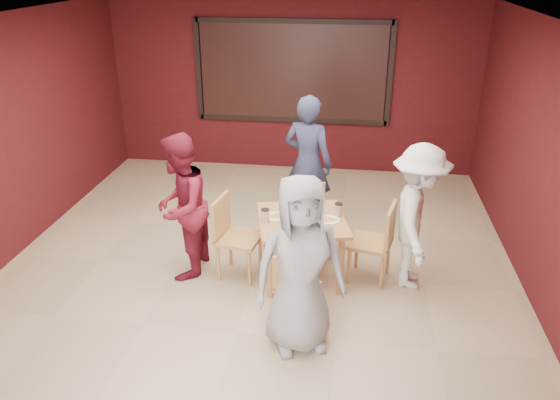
# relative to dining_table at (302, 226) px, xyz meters

# --- Properties ---
(floor) EXTENTS (7.00, 7.00, 0.00)m
(floor) POSITION_rel_dining_table_xyz_m (-0.52, 0.02, -0.66)
(floor) COLOR tan
(floor) RESTS_ON ground
(window_blinds) EXTENTS (3.00, 0.02, 1.50)m
(window_blinds) POSITION_rel_dining_table_xyz_m (-0.52, 3.47, 0.99)
(window_blinds) COLOR black
(dining_table) EXTENTS (1.13, 1.13, 0.90)m
(dining_table) POSITION_rel_dining_table_xyz_m (0.00, 0.00, 0.00)
(dining_table) COLOR #C1814F
(dining_table) RESTS_ON floor
(chair_front) EXTENTS (0.48, 0.48, 0.77)m
(chair_front) POSITION_rel_dining_table_xyz_m (0.02, -0.86, -0.22)
(chair_front) COLOR #B08444
(chair_front) RESTS_ON floor
(chair_back) EXTENTS (0.48, 0.48, 0.84)m
(chair_back) POSITION_rel_dining_table_xyz_m (0.02, 0.69, -0.18)
(chair_back) COLOR #B08444
(chair_back) RESTS_ON floor
(chair_left) EXTENTS (0.52, 0.52, 0.95)m
(chair_left) POSITION_rel_dining_table_xyz_m (-0.79, -0.04, -0.12)
(chair_left) COLOR #B08444
(chair_left) RESTS_ON floor
(chair_right) EXTENTS (0.54, 0.54, 0.94)m
(chair_right) POSITION_rel_dining_table_xyz_m (0.84, 0.05, -0.13)
(chair_right) COLOR #B08444
(chair_right) RESTS_ON floor
(diner_front) EXTENTS (0.98, 0.80, 1.72)m
(diner_front) POSITION_rel_dining_table_xyz_m (0.10, -1.17, 0.20)
(diner_front) COLOR gray
(diner_front) RESTS_ON floor
(diner_back) EXTENTS (0.77, 0.63, 1.81)m
(diner_back) POSITION_rel_dining_table_xyz_m (-0.06, 1.30, 0.25)
(diner_back) COLOR #2E3453
(diner_back) RESTS_ON floor
(diner_left) EXTENTS (0.65, 0.82, 1.67)m
(diner_left) POSITION_rel_dining_table_xyz_m (-1.35, -0.07, 0.18)
(diner_left) COLOR maroon
(diner_left) RESTS_ON floor
(diner_right) EXTENTS (0.68, 1.09, 1.63)m
(diner_right) POSITION_rel_dining_table_xyz_m (1.23, 0.05, 0.16)
(diner_right) COLOR white
(diner_right) RESTS_ON floor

